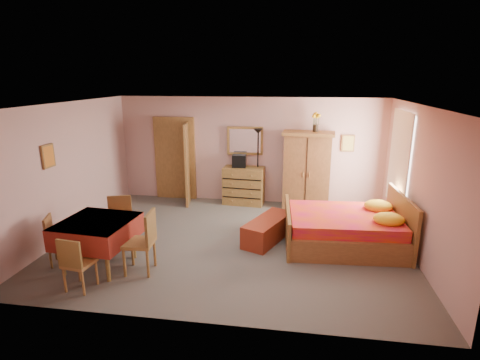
% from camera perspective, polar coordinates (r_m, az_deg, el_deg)
% --- Properties ---
extents(floor, '(6.50, 6.50, 0.00)m').
position_cam_1_polar(floor, '(7.31, -1.14, -9.32)').
color(floor, '#615C55').
rests_on(floor, ground).
extents(ceiling, '(6.50, 6.50, 0.00)m').
position_cam_1_polar(ceiling, '(6.65, -1.26, 11.47)').
color(ceiling, brown).
rests_on(ceiling, wall_back).
extents(wall_back, '(6.50, 0.10, 2.60)m').
position_cam_1_polar(wall_back, '(9.28, 1.42, 4.51)').
color(wall_back, tan).
rests_on(wall_back, floor).
extents(wall_front, '(6.50, 0.10, 2.60)m').
position_cam_1_polar(wall_front, '(4.55, -6.58, -7.45)').
color(wall_front, tan).
rests_on(wall_front, floor).
extents(wall_left, '(0.10, 5.00, 2.60)m').
position_cam_1_polar(wall_left, '(8.06, -24.61, 1.41)').
color(wall_left, tan).
rests_on(wall_left, floor).
extents(wall_right, '(0.10, 5.00, 2.60)m').
position_cam_1_polar(wall_right, '(7.09, 25.65, -0.48)').
color(wall_right, tan).
rests_on(wall_right, floor).
extents(doorway, '(1.06, 0.12, 2.15)m').
position_cam_1_polar(doorway, '(9.72, -9.81, 3.13)').
color(doorway, '#9E6B35').
rests_on(doorway, floor).
extents(window, '(0.08, 1.40, 1.95)m').
position_cam_1_polar(window, '(8.17, 23.16, 2.83)').
color(window, white).
rests_on(window, wall_right).
extents(picture_left, '(0.04, 0.32, 0.42)m').
position_cam_1_polar(picture_left, '(7.48, -27.21, 3.25)').
color(picture_left, orange).
rests_on(picture_left, wall_left).
extents(picture_back, '(0.30, 0.04, 0.40)m').
position_cam_1_polar(picture_back, '(9.21, 16.13, 5.41)').
color(picture_back, '#D8BF59').
rests_on(picture_back, wall_back).
extents(chest_of_drawers, '(1.02, 0.56, 0.93)m').
position_cam_1_polar(chest_of_drawers, '(9.24, 0.58, -0.86)').
color(chest_of_drawers, olive).
rests_on(chest_of_drawers, floor).
extents(wall_mirror, '(0.88, 0.12, 0.69)m').
position_cam_1_polar(wall_mirror, '(9.20, 0.78, 6.00)').
color(wall_mirror, white).
rests_on(wall_mirror, wall_back).
extents(stereo, '(0.34, 0.26, 0.31)m').
position_cam_1_polar(stereo, '(9.11, -0.13, 2.91)').
color(stereo, black).
rests_on(stereo, chest_of_drawers).
extents(floor_lamp, '(0.28, 0.28, 1.86)m').
position_cam_1_polar(floor_lamp, '(9.19, 2.72, 2.04)').
color(floor_lamp, black).
rests_on(floor_lamp, floor).
extents(wardrobe, '(1.22, 0.70, 1.84)m').
position_cam_1_polar(wardrobe, '(8.96, 10.16, 1.40)').
color(wardrobe, brown).
rests_on(wardrobe, floor).
extents(sunflower_vase, '(0.19, 0.19, 0.45)m').
position_cam_1_polar(sunflower_vase, '(8.79, 11.48, 8.65)').
color(sunflower_vase, yellow).
rests_on(sunflower_vase, wardrobe).
extents(bed, '(2.25, 1.82, 1.00)m').
position_cam_1_polar(bed, '(7.25, 15.50, -5.83)').
color(bed, '#D01441').
rests_on(bed, floor).
extents(bench, '(0.95, 1.38, 0.43)m').
position_cam_1_polar(bench, '(7.31, 4.29, -7.50)').
color(bench, maroon).
rests_on(bench, floor).
extents(dining_table, '(1.19, 1.19, 0.81)m').
position_cam_1_polar(dining_table, '(6.67, -20.72, -9.06)').
color(dining_table, maroon).
rests_on(dining_table, floor).
extents(chair_south, '(0.43, 0.43, 0.85)m').
position_cam_1_polar(chair_south, '(6.11, -23.30, -11.45)').
color(chair_south, '#AE743B').
rests_on(chair_south, floor).
extents(chair_north, '(0.53, 0.53, 0.94)m').
position_cam_1_polar(chair_north, '(7.24, -17.93, -6.30)').
color(chair_north, olive).
rests_on(chair_north, floor).
extents(chair_west, '(0.50, 0.50, 0.85)m').
position_cam_1_polar(chair_west, '(7.02, -25.58, -8.20)').
color(chair_west, olive).
rests_on(chair_west, floor).
extents(chair_east, '(0.50, 0.50, 1.02)m').
position_cam_1_polar(chair_east, '(6.27, -15.18, -9.11)').
color(chair_east, olive).
rests_on(chair_east, floor).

